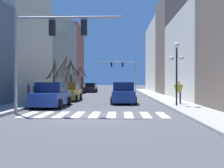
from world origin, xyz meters
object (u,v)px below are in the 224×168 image
at_px(car_parked_right_mid, 52,95).
at_px(pedestrian_near_right_corner, 29,90).
at_px(car_parked_right_near, 123,93).
at_px(street_lamp_right_corner, 177,61).
at_px(traffic_signal_far, 124,68).
at_px(street_tree_left_near, 71,77).
at_px(street_tree_right_mid, 81,79).
at_px(car_at_intersection, 91,88).
at_px(street_tree_left_mid, 65,77).
at_px(car_parked_left_near, 122,88).
at_px(street_tree_left_far, 54,80).
at_px(car_driving_away_lane, 68,92).
at_px(pedestrian_crossing_street, 35,90).
at_px(pedestrian_on_left_sidewalk, 178,90).
at_px(traffic_signal_near, 47,39).

height_order(car_parked_right_mid, pedestrian_near_right_corner, pedestrian_near_right_corner).
bearing_deg(car_parked_right_near, street_lamp_right_corner, -133.84).
xyz_separation_m(traffic_signal_far, street_tree_left_near, (-8.16, -11.67, -1.86)).
bearing_deg(pedestrian_near_right_corner, street_tree_right_mid, -14.25).
relative_size(street_lamp_right_corner, car_at_intersection, 0.89).
bearing_deg(street_tree_right_mid, street_tree_left_mid, -89.45).
distance_m(car_parked_left_near, street_tree_right_mid, 11.70).
xyz_separation_m(street_tree_left_far, street_tree_left_mid, (0.34, 3.99, 0.41)).
bearing_deg(street_tree_right_mid, car_parked_left_near, -51.04).
xyz_separation_m(car_driving_away_lane, pedestrian_crossing_street, (-2.28, -2.63, 0.28)).
relative_size(traffic_signal_far, street_tree_left_near, 1.46).
height_order(car_parked_left_near, street_tree_left_near, street_tree_left_near).
distance_m(car_parked_right_mid, pedestrian_crossing_street, 3.94).
xyz_separation_m(car_parked_right_mid, street_tree_right_mid, (-2.25, 29.05, 1.38)).
height_order(pedestrian_on_left_sidewalk, pedestrian_near_right_corner, pedestrian_on_left_sidewalk).
relative_size(car_at_intersection, street_tree_right_mid, 1.05).
relative_size(car_driving_away_lane, street_tree_left_near, 0.87).
bearing_deg(pedestrian_on_left_sidewalk, car_parked_left_near, -90.95).
bearing_deg(pedestrian_on_left_sidewalk, traffic_signal_far, -96.60).
distance_m(pedestrian_crossing_street, street_tree_left_near, 17.21).
bearing_deg(street_tree_right_mid, traffic_signal_far, 20.75).
relative_size(pedestrian_on_left_sidewalk, street_tree_left_mid, 0.35).
height_order(traffic_signal_far, car_parked_left_near, traffic_signal_far).
relative_size(pedestrian_near_right_corner, street_tree_right_mid, 0.36).
relative_size(traffic_signal_far, street_tree_left_far, 1.76).
bearing_deg(traffic_signal_far, car_parked_left_near, -92.75).
bearing_deg(street_tree_left_near, street_tree_left_far, -89.58).
distance_m(car_at_intersection, car_driving_away_lane, 18.92).
bearing_deg(traffic_signal_far, pedestrian_on_left_sidewalk, -83.65).
height_order(pedestrian_near_right_corner, street_tree_right_mid, street_tree_right_mid).
relative_size(car_driving_away_lane, pedestrian_crossing_street, 2.75).
xyz_separation_m(street_tree_left_mid, street_tree_right_mid, (-0.14, 14.94, -0.16)).
bearing_deg(car_driving_away_lane, street_tree_left_far, 29.77).
distance_m(car_parked_right_mid, car_at_intersection, 24.76).
distance_m(pedestrian_near_right_corner, street_tree_right_mid, 27.45).
xyz_separation_m(car_parked_right_near, pedestrian_near_right_corner, (-7.28, -1.47, 0.32)).
bearing_deg(street_tree_left_far, car_driving_away_lane, -60.23).
xyz_separation_m(car_driving_away_lane, street_tree_left_near, (-2.53, 14.53, 1.70)).
bearing_deg(car_driving_away_lane, street_tree_left_mid, 14.30).
distance_m(traffic_signal_far, pedestrian_on_left_sidewalk, 31.27).
distance_m(traffic_signal_far, car_driving_away_lane, 27.03).
xyz_separation_m(street_lamp_right_corner, car_driving_away_lane, (-8.62, 6.18, -2.38)).
bearing_deg(pedestrian_near_right_corner, car_at_intersection, -19.65).
xyz_separation_m(street_lamp_right_corner, street_tree_left_mid, (-10.73, 14.46, -0.83)).
bearing_deg(car_parked_left_near, street_tree_left_near, 87.39).
distance_m(car_parked_right_mid, street_tree_right_mid, 29.17).
xyz_separation_m(traffic_signal_near, traffic_signal_far, (4.85, 36.19, 0.30)).
height_order(car_at_intersection, pedestrian_near_right_corner, pedestrian_near_right_corner).
xyz_separation_m(traffic_signal_near, pedestrian_near_right_corner, (-3.02, 5.77, -2.94)).
height_order(traffic_signal_near, car_parked_left_near, traffic_signal_near).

